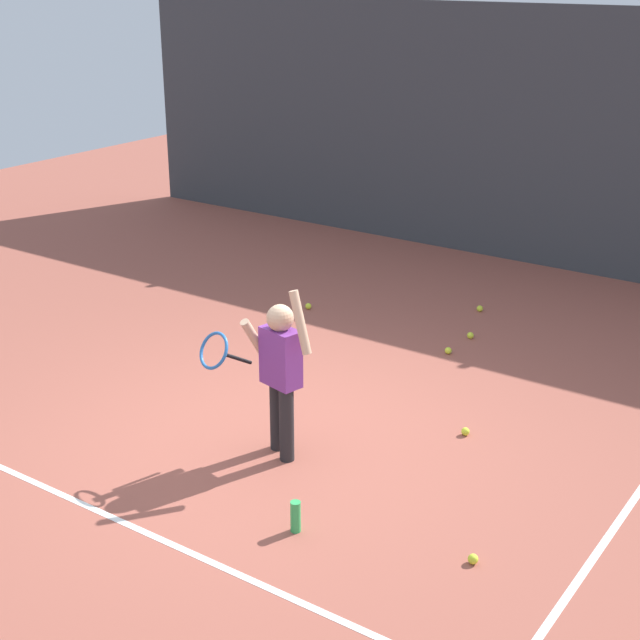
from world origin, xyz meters
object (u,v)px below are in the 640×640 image
(tennis_player, at_px, (278,366))
(tennis_ball_6, at_px, (470,335))
(water_bottle, at_px, (296,517))
(tennis_ball_4, at_px, (308,306))
(tennis_ball_2, at_px, (473,559))
(tennis_ball_3, at_px, (480,309))
(tennis_ball_5, at_px, (448,351))
(tennis_ball_7, at_px, (465,431))

(tennis_player, xyz_separation_m, tennis_ball_6, (0.17, 2.91, -0.69))
(tennis_player, distance_m, water_bottle, 1.20)
(tennis_player, bearing_deg, tennis_ball_4, 133.80)
(tennis_ball_2, distance_m, tennis_ball_4, 4.62)
(tennis_ball_2, xyz_separation_m, tennis_ball_3, (-1.89, 4.07, 0.00))
(tennis_ball_5, height_order, tennis_ball_7, same)
(water_bottle, bearing_deg, tennis_ball_3, 100.02)
(tennis_player, xyz_separation_m, tennis_ball_7, (1.03, 1.07, -0.69))
(tennis_ball_6, relative_size, tennis_ball_7, 1.00)
(tennis_ball_6, bearing_deg, tennis_ball_7, -65.06)
(tennis_ball_7, bearing_deg, tennis_player, -133.90)
(tennis_player, relative_size, water_bottle, 6.14)
(tennis_ball_4, xyz_separation_m, tennis_ball_7, (2.65, -1.61, 0.00))
(water_bottle, distance_m, tennis_ball_5, 3.24)
(water_bottle, height_order, tennis_ball_5, water_bottle)
(tennis_ball_2, bearing_deg, tennis_ball_4, 138.04)
(tennis_ball_6, bearing_deg, tennis_ball_5, -90.49)
(water_bottle, relative_size, tennis_ball_4, 3.33)
(tennis_player, bearing_deg, tennis_ball_5, 98.58)
(tennis_ball_2, xyz_separation_m, tennis_ball_5, (-1.64, 2.86, 0.00))
(tennis_ball_3, bearing_deg, tennis_ball_4, -147.70)
(water_bottle, height_order, tennis_ball_2, water_bottle)
(tennis_ball_5, relative_size, tennis_ball_7, 1.00)
(water_bottle, bearing_deg, tennis_ball_2, 16.91)
(tennis_ball_4, bearing_deg, tennis_ball_2, -41.96)
(tennis_player, distance_m, tennis_ball_4, 3.20)
(tennis_ball_3, bearing_deg, tennis_player, -88.76)
(tennis_player, bearing_deg, tennis_ball_3, 103.78)
(tennis_ball_6, distance_m, tennis_ball_7, 2.03)
(tennis_ball_6, xyz_separation_m, tennis_ball_7, (0.85, -1.84, 0.00))
(tennis_ball_7, bearing_deg, tennis_ball_4, 148.79)
(tennis_ball_3, height_order, tennis_ball_5, same)
(water_bottle, distance_m, tennis_ball_2, 1.17)
(tennis_ball_2, relative_size, tennis_ball_3, 1.00)
(tennis_ball_3, distance_m, tennis_ball_4, 1.83)
(tennis_ball_6, bearing_deg, tennis_ball_3, 108.74)
(tennis_ball_3, xyz_separation_m, tennis_ball_4, (-1.54, -0.98, 0.00))
(water_bottle, bearing_deg, tennis_ball_4, 124.11)
(tennis_ball_3, relative_size, tennis_ball_5, 1.00)
(water_bottle, xyz_separation_m, tennis_ball_2, (1.11, 0.34, -0.08))
(tennis_ball_3, bearing_deg, tennis_ball_2, -65.04)
(tennis_ball_2, distance_m, tennis_ball_6, 3.71)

